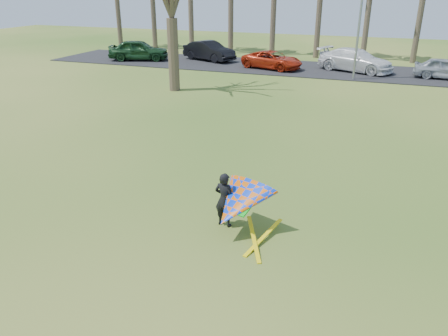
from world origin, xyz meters
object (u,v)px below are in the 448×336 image
(car_0, at_px, (139,50))
(kite_flyer, at_px, (237,203))
(car_2, at_px, (272,60))
(streetlight, at_px, (363,10))
(car_4, at_px, (446,68))
(car_1, at_px, (209,51))
(car_3, at_px, (356,60))

(car_0, distance_m, kite_flyer, 28.83)
(car_0, height_order, car_2, car_0)
(streetlight, relative_size, kite_flyer, 3.35)
(streetlight, bearing_deg, kite_flyer, -93.38)
(streetlight, xyz_separation_m, car_4, (5.65, 2.27, -3.71))
(car_1, height_order, car_4, car_1)
(kite_flyer, bearing_deg, car_0, 125.30)
(streetlight, relative_size, car_0, 1.62)
(car_0, xyz_separation_m, kite_flyer, (16.66, -23.53, -0.06))
(car_0, bearing_deg, car_1, -89.39)
(car_3, relative_size, car_4, 1.37)
(car_1, height_order, kite_flyer, kite_flyer)
(kite_flyer, bearing_deg, car_3, 87.80)
(car_2, bearing_deg, kite_flyer, -150.96)
(car_4, relative_size, kite_flyer, 1.69)
(car_1, distance_m, kite_flyer, 27.75)
(kite_flyer, bearing_deg, car_1, 113.46)
(car_3, bearing_deg, kite_flyer, -160.47)
(car_0, height_order, car_1, car_0)
(car_0, bearing_deg, kite_flyer, -163.02)
(car_0, bearing_deg, car_4, -107.78)
(car_1, xyz_separation_m, car_4, (17.97, -1.70, -0.10))
(streetlight, relative_size, car_2, 1.72)
(streetlight, bearing_deg, car_2, 162.42)
(streetlight, xyz_separation_m, car_1, (-12.32, 3.97, -3.62))
(streetlight, height_order, car_4, streetlight)
(streetlight, xyz_separation_m, car_2, (-6.35, 2.01, -3.76))
(car_2, distance_m, car_3, 6.12)
(car_0, distance_m, car_3, 17.63)
(streetlight, bearing_deg, car_3, 96.07)
(car_2, bearing_deg, streetlight, -90.75)
(car_4, xyz_separation_m, kite_flyer, (-6.92, -23.75, 0.09))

